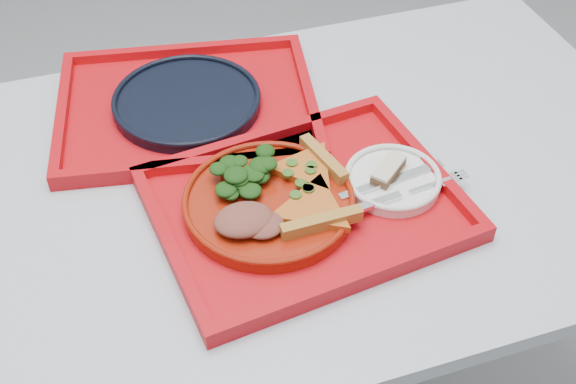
# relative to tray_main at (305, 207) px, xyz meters

# --- Properties ---
(table) EXTENTS (1.60, 0.80, 0.75)m
(table) POSITION_rel_tray_main_xyz_m (-0.15, 0.09, -0.08)
(table) COLOR #A3ABB7
(table) RESTS_ON ground
(tray_main) EXTENTS (0.49, 0.40, 0.01)m
(tray_main) POSITION_rel_tray_main_xyz_m (0.00, 0.00, 0.00)
(tray_main) COLOR #BD0911
(tray_main) RESTS_ON table
(tray_far) EXTENTS (0.50, 0.42, 0.01)m
(tray_far) POSITION_rel_tray_main_xyz_m (-0.12, 0.30, 0.00)
(tray_far) COLOR #BD0911
(tray_far) RESTS_ON table
(dinner_plate) EXTENTS (0.26, 0.26, 0.02)m
(dinner_plate) POSITION_rel_tray_main_xyz_m (-0.05, 0.01, 0.02)
(dinner_plate) COLOR maroon
(dinner_plate) RESTS_ON tray_main
(side_plate) EXTENTS (0.15, 0.15, 0.01)m
(side_plate) POSITION_rel_tray_main_xyz_m (0.15, 0.00, 0.01)
(side_plate) COLOR white
(side_plate) RESTS_ON tray_main
(navy_plate) EXTENTS (0.26, 0.26, 0.02)m
(navy_plate) POSITION_rel_tray_main_xyz_m (-0.12, 0.30, 0.01)
(navy_plate) COLOR black
(navy_plate) RESTS_ON tray_far
(pizza_slice_a) EXTENTS (0.12, 0.14, 0.02)m
(pizza_slice_a) POSITION_rel_tray_main_xyz_m (0.00, -0.03, 0.03)
(pizza_slice_a) COLOR orange
(pizza_slice_a) RESTS_ON dinner_plate
(pizza_slice_b) EXTENTS (0.15, 0.14, 0.02)m
(pizza_slice_b) POSITION_rel_tray_main_xyz_m (0.02, 0.05, 0.03)
(pizza_slice_b) COLOR orange
(pizza_slice_b) RESTS_ON dinner_plate
(salad_heap) EXTENTS (0.09, 0.08, 0.05)m
(salad_heap) POSITION_rel_tray_main_xyz_m (-0.08, 0.05, 0.05)
(salad_heap) COLOR black
(salad_heap) RESTS_ON dinner_plate
(meat_portion) EXTENTS (0.09, 0.07, 0.03)m
(meat_portion) POSITION_rel_tray_main_xyz_m (-0.10, -0.03, 0.04)
(meat_portion) COLOR brown
(meat_portion) RESTS_ON dinner_plate
(dessert_bar) EXTENTS (0.07, 0.07, 0.02)m
(dessert_bar) POSITION_rel_tray_main_xyz_m (0.14, 0.01, 0.03)
(dessert_bar) COLOR #502F1A
(dessert_bar) RESTS_ON side_plate
(knife) EXTENTS (0.19, 0.04, 0.01)m
(knife) POSITION_rel_tray_main_xyz_m (0.14, -0.01, 0.02)
(knife) COLOR silver
(knife) RESTS_ON side_plate
(fork) EXTENTS (0.19, 0.04, 0.01)m
(fork) POSITION_rel_tray_main_xyz_m (0.15, -0.04, 0.02)
(fork) COLOR silver
(fork) RESTS_ON side_plate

